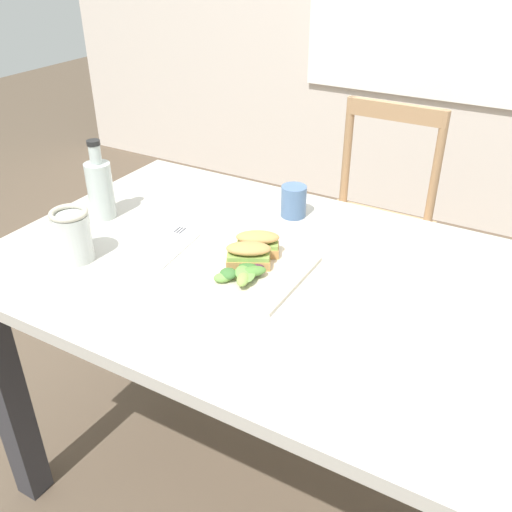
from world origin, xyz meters
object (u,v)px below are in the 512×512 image
Objects in this scene: cup_extra_side at (294,201)px; sandwich_half_back at (258,243)px; fork_on_napkin at (167,241)px; dining_table at (280,316)px; mason_jar_iced_tea at (73,238)px; plate_lunch at (247,270)px; sandwich_half_front at (249,254)px; bottle_cold_brew at (101,191)px; chair_wooden_far at (371,226)px.

sandwich_half_back is at bearing -83.77° from cup_extra_side.
dining_table is at bearing 4.10° from fork_on_napkin.
plate_lunch is at bearing 21.70° from mason_jar_iced_tea.
sandwich_half_front is 0.61× the size of fork_on_napkin.
fork_on_napkin is 0.89× the size of bottle_cold_brew.
sandwich_half_front is 0.54× the size of bottle_cold_brew.
bottle_cold_brew is (-0.47, 0.04, 0.03)m from sandwich_half_front.
bottle_cold_brew is 0.50m from cup_extra_side.
sandwich_half_back is 0.42m from mason_jar_iced_tea.
sandwich_half_back is at bearing 30.68° from mason_jar_iced_tea.
mason_jar_iced_tea reaches higher than cup_extra_side.
sandwich_half_back is 0.54× the size of bottle_cold_brew.
bottle_cold_brew reaches higher than mason_jar_iced_tea.
mason_jar_iced_tea reaches higher than sandwich_half_front.
bottle_cold_brew is (-0.47, 0.05, 0.07)m from plate_lunch.
mason_jar_iced_tea reaches higher than fork_on_napkin.
bottle_cold_brew is at bearing 171.11° from fork_on_napkin.
mason_jar_iced_tea is at bearing -109.56° from chair_wooden_far.
dining_table is 0.15m from plate_lunch.
cup_extra_side is at bearing 96.61° from sandwich_half_front.
fork_on_napkin is at bearing -175.90° from dining_table.
cup_extra_side is at bearing -93.42° from chair_wooden_far.
sandwich_half_front is at bearing 102.85° from plate_lunch.
chair_wooden_far is 4.68× the size of fork_on_napkin.
dining_table is 0.33m from fork_on_napkin.
bottle_cold_brew reaches higher than fork_on_napkin.
sandwich_half_front is at bearing -81.77° from sandwich_half_back.
plate_lunch is (-0.07, -0.04, 0.13)m from dining_table.
sandwich_half_front is (-0.07, -0.03, 0.16)m from dining_table.
chair_wooden_far is at bearing 89.34° from sandwich_half_back.
cup_extra_side is (-0.03, 0.24, 0.00)m from sandwich_half_back.
cup_extra_side reaches higher than dining_table.
sandwich_half_front is (-0.00, -0.89, 0.33)m from chair_wooden_far.
chair_wooden_far is 1.03m from bottle_cold_brew.
dining_table is 10.86× the size of mason_jar_iced_tea.
sandwich_half_back is 0.46m from bottle_cold_brew.
sandwich_half_front reaches higher than fork_on_napkin.
cup_extra_side is (0.43, 0.25, -0.03)m from bottle_cold_brew.
plate_lunch is 0.31m from cup_extra_side.
bottle_cold_brew is at bearing 178.37° from dining_table.
sandwich_half_back is at bearing 99.01° from plate_lunch.
sandwich_half_front is 0.91× the size of mason_jar_iced_tea.
cup_extra_side is (0.20, 0.29, 0.04)m from fork_on_napkin.
mason_jar_iced_tea is at bearing -130.00° from fork_on_napkin.
bottle_cold_brew is (-0.47, -0.84, 0.36)m from chair_wooden_far.
fork_on_napkin is 2.23× the size of cup_extra_side.
dining_table is 6.44× the size of bottle_cold_brew.
sandwich_half_back reaches higher than fork_on_napkin.
sandwich_half_back is 0.24m from cup_extra_side.
mason_jar_iced_tea is (-0.36, -0.21, 0.02)m from sandwich_half_back.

